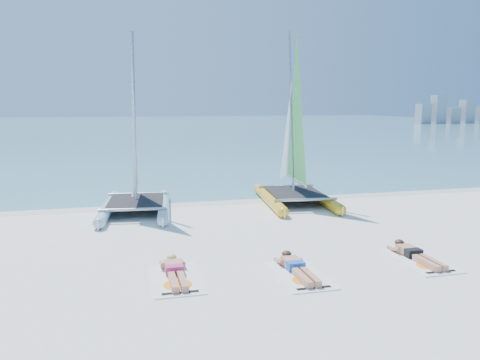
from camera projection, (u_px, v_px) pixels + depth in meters
The scene contains 12 objects.
ground at pixel (272, 243), 11.96m from camera, with size 140.00×140.00×0.00m, color white.
sea at pixel (147, 127), 72.28m from camera, with size 140.00×115.00×0.01m, color #70ACBB.
wet_sand_strip at pixel (226, 200), 17.23m from camera, with size 140.00×1.40×0.01m, color silver.
distant_skyline at pixel (451, 112), 83.84m from camera, with size 14.00×2.00×5.00m.
catamaran_blue at pixel (134, 157), 15.14m from camera, with size 2.56×4.67×6.12m.
catamaran_yellow at pixel (292, 146), 16.89m from camera, with size 2.67×5.09×6.37m.
towel_a at pixel (176, 279), 9.49m from camera, with size 1.00×1.85×0.02m, color silver.
sunbather_a at pixel (175, 270), 9.66m from camera, with size 0.37×1.73×0.26m.
towel_b at pixel (300, 275), 9.72m from camera, with size 1.00×1.85×0.02m, color silver.
sunbather_b at pixel (296, 267), 9.88m from camera, with size 0.37×1.73×0.26m.
towel_c at pixel (419, 261), 10.58m from camera, with size 1.00×1.85×0.02m, color silver.
sunbather_c at pixel (414, 254), 10.75m from camera, with size 0.37×1.73×0.26m.
Camera 1 is at (-3.58, -11.00, 3.53)m, focal length 35.00 mm.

